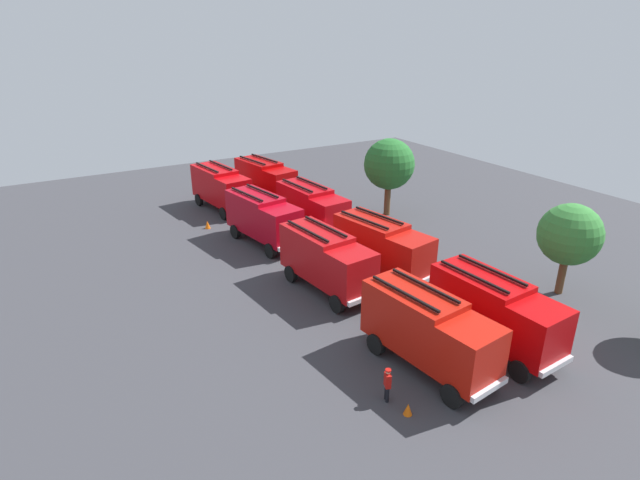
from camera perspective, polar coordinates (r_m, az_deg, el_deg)
ground_plane at (r=36.86m, az=-0.00°, el=-2.01°), size 65.27×65.27×0.00m
fire_truck_0 at (r=47.23m, az=-11.09°, el=5.92°), size 7.46×3.51×3.88m
fire_truck_1 at (r=38.93m, az=-6.41°, el=2.63°), size 7.49×3.65×3.88m
fire_truck_2 at (r=31.58m, az=0.73°, el=-2.08°), size 7.41×3.34×3.88m
fire_truck_3 at (r=25.05m, az=12.06°, el=-9.70°), size 7.42×3.36×3.88m
fire_truck_4 at (r=49.26m, az=-6.16°, el=6.90°), size 7.51×3.72×3.88m
fire_truck_5 at (r=40.81m, az=-0.92°, el=3.72°), size 7.38×3.24×3.88m
fire_truck_6 at (r=33.73m, az=6.97°, el=-0.60°), size 7.51×3.72×3.88m
fire_truck_7 at (r=27.47m, az=19.04°, el=-7.44°), size 7.32×3.08×3.88m
firefighter_0 at (r=47.22m, az=-8.00°, el=4.61°), size 0.41×0.48×1.72m
firefighter_1 at (r=50.52m, az=-3.44°, el=5.98°), size 0.48×0.41×1.72m
firefighter_2 at (r=32.05m, az=14.48°, el=-4.97°), size 0.42×0.48×1.62m
firefighter_3 at (r=29.55m, az=22.06°, el=-8.26°), size 0.45×0.48×1.77m
firefighter_4 at (r=23.38m, az=7.57°, el=-15.65°), size 0.48×0.38×1.66m
tree_0 at (r=44.65m, az=7.77°, el=8.40°), size 4.38×4.38×6.79m
tree_1 at (r=33.97m, az=26.22°, el=0.53°), size 3.76×3.76×5.83m
traffic_cone_0 at (r=23.22m, az=9.84°, el=-18.19°), size 0.39×0.39×0.56m
traffic_cone_1 at (r=43.23m, az=-12.51°, el=1.69°), size 0.46×0.46×0.65m
traffic_cone_2 at (r=36.20m, az=-2.23°, el=-2.00°), size 0.41×0.41×0.58m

